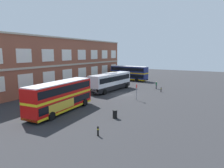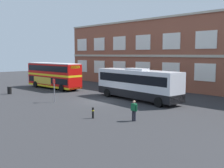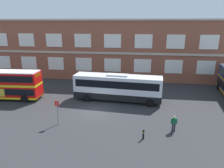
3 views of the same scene
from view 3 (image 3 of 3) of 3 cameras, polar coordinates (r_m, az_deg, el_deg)
name	(u,v)px [view 3 (image 3 of 3)]	position (r m, az deg, el deg)	size (l,w,h in m)	color
ground_plane	(99,105)	(27.87, -3.69, -5.78)	(120.00, 120.00, 0.00)	#2B2B2D
brick_terminal_building	(115,49)	(41.84, 0.89, 9.50)	(48.88, 8.19, 11.15)	brown
double_decker_near	(1,84)	(33.41, -28.01, -0.04)	(11.13, 3.35, 4.07)	red
touring_coach	(118,88)	(28.77, 1.52, -0.98)	(12.17, 3.65, 3.80)	silver
waiting_passenger	(174,123)	(22.03, 16.58, -10.15)	(0.64, 0.28, 1.70)	black
bus_stand_flag	(57,110)	(22.96, -14.73, -6.95)	(0.44, 0.10, 2.70)	slate
safety_bollard_west	(143,134)	(20.31, 8.58, -13.43)	(0.19, 0.19, 0.95)	black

